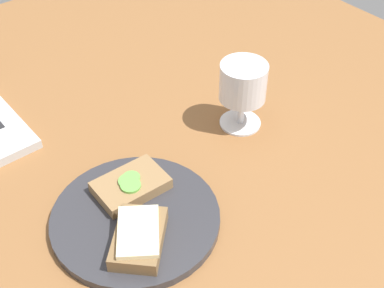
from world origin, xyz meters
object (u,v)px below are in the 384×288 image
object	(u,v)px
wine_glass	(241,83)
sandwich_with_cucumber	(131,185)
sandwich_with_cheese	(139,237)
plate	(135,218)

from	to	relation	value
wine_glass	sandwich_with_cucumber	bearing A→B (deg)	-173.86
sandwich_with_cheese	sandwich_with_cucumber	world-z (taller)	sandwich_with_cheese
sandwich_with_cheese	sandwich_with_cucumber	xyz separation A→B (cm)	(4.93, 9.13, -0.40)
wine_glass	plate	bearing A→B (deg)	-165.19
sandwich_with_cucumber	sandwich_with_cheese	bearing A→B (deg)	-118.36
sandwich_with_cucumber	wine_glass	distance (cm)	25.76
sandwich_with_cheese	wine_glass	distance (cm)	32.57
sandwich_with_cucumber	plate	bearing A→B (deg)	-118.34
plate	sandwich_with_cucumber	distance (cm)	5.45
plate	sandwich_with_cucumber	world-z (taller)	sandwich_with_cucumber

